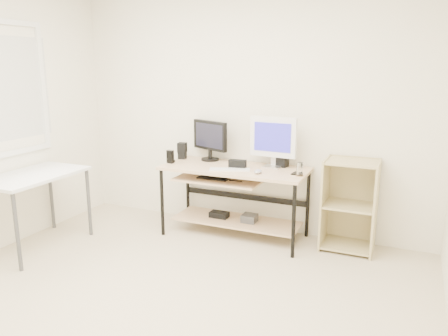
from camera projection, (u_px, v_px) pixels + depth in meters
name	position (u px, v px, depth m)	size (l,w,h in m)	color
room	(127.00, 134.00, 2.97)	(4.01, 4.01, 2.62)	beige
desk	(233.00, 187.00, 4.55)	(1.50, 0.65, 0.75)	#DAB68A
side_table	(33.00, 182.00, 4.22)	(0.60, 1.00, 0.75)	white
shelf_unit	(350.00, 204.00, 4.26)	(0.50, 0.40, 0.90)	tan
black_monitor	(210.00, 138.00, 4.76)	(0.46, 0.22, 0.44)	black
white_imac	(273.00, 138.00, 4.41)	(0.49, 0.16, 0.52)	silver
keyboard	(230.00, 170.00, 4.36)	(0.40, 0.11, 0.01)	white
mouse	(258.00, 171.00, 4.23)	(0.07, 0.11, 0.04)	#AFAFB4
center_speaker	(237.00, 164.00, 4.42)	(0.18, 0.08, 0.09)	black
speaker_left	(182.00, 150.00, 4.87)	(0.10, 0.10, 0.18)	black
speaker_right	(282.00, 161.00, 4.50)	(0.10, 0.10, 0.12)	black
audio_controller	(170.00, 157.00, 4.66)	(0.07, 0.04, 0.14)	black
volume_puck	(173.00, 161.00, 4.73)	(0.05, 0.05, 0.02)	black
smartphone	(296.00, 173.00, 4.21)	(0.07, 0.13, 0.01)	black
coaster	(299.00, 176.00, 4.14)	(0.08, 0.08, 0.01)	#A77C4B
drinking_glass	(300.00, 169.00, 4.12)	(0.06, 0.06, 0.12)	white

